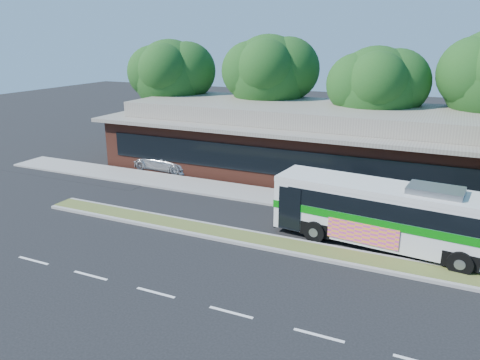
{
  "coord_description": "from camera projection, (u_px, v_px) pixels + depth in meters",
  "views": [
    {
      "loc": [
        5.95,
        -17.2,
        8.8
      ],
      "look_at": [
        -3.29,
        2.87,
        2.0
      ],
      "focal_mm": 35.0,
      "sensor_mm": 36.0,
      "label": 1
    }
  ],
  "objects": [
    {
      "name": "median_strip",
      "position": [
        287.0,
        245.0,
        20.4
      ],
      "size": [
        26.0,
        1.1,
        0.15
      ],
      "primitive_type": "cube",
      "color": "#465C27",
      "rests_on": "ground"
    },
    {
      "name": "plaza_building",
      "position": [
        350.0,
        143.0,
        30.55
      ],
      "size": [
        33.2,
        11.2,
        4.45
      ],
      "color": "#59281C",
      "rests_on": "ground"
    },
    {
      "name": "parking_lot",
      "position": [
        105.0,
        156.0,
        35.78
      ],
      "size": [
        14.0,
        12.0,
        0.01
      ],
      "primitive_type": "cube",
      "color": "black",
      "rests_on": "ground"
    },
    {
      "name": "sidewalk",
      "position": [
        322.0,
        204.0,
        25.44
      ],
      "size": [
        44.0,
        2.6,
        0.12
      ],
      "primitive_type": "cube",
      "color": "gray",
      "rests_on": "ground"
    },
    {
      "name": "tree_bg_b",
      "position": [
        275.0,
        74.0,
        34.74
      ],
      "size": [
        6.69,
        6.0,
        9.0
      ],
      "color": "black",
      "rests_on": "ground"
    },
    {
      "name": "ground",
      "position": [
        282.0,
        252.0,
        19.9
      ],
      "size": [
        120.0,
        120.0,
        0.0
      ],
      "primitive_type": "plane",
      "color": "black",
      "rests_on": "ground"
    },
    {
      "name": "tree_bg_c",
      "position": [
        382.0,
        87.0,
        30.84
      ],
      "size": [
        6.24,
        5.6,
        8.26
      ],
      "color": "black",
      "rests_on": "ground"
    },
    {
      "name": "transit_bus",
      "position": [
        400.0,
        213.0,
        19.74
      ],
      "size": [
        10.89,
        3.42,
        3.01
      ],
      "rotation": [
        0.0,
        0.0,
        -0.1
      ],
      "color": "silver",
      "rests_on": "ground"
    },
    {
      "name": "sedan",
      "position": [
        163.0,
        160.0,
        32.08
      ],
      "size": [
        4.75,
        2.03,
        1.36
      ],
      "primitive_type": "imported",
      "rotation": [
        0.0,
        0.0,
        1.55
      ],
      "color": "silver",
      "rests_on": "ground"
    },
    {
      "name": "tree_bg_a",
      "position": [
        176.0,
        75.0,
        37.15
      ],
      "size": [
        6.47,
        5.8,
        8.63
      ],
      "color": "black",
      "rests_on": "ground"
    }
  ]
}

